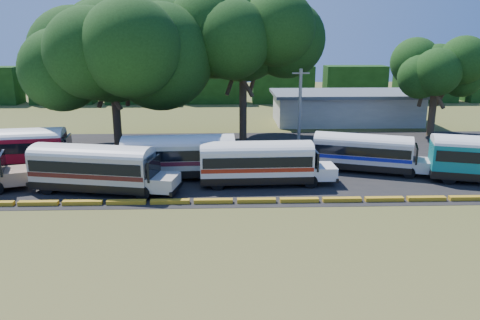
{
  "coord_description": "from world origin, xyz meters",
  "views": [
    {
      "loc": [
        2.34,
        -29.54,
        11.58
      ],
      "look_at": [
        3.52,
        6.0,
        1.72
      ],
      "focal_mm": 35.0,
      "sensor_mm": 36.0,
      "label": 1
    }
  ],
  "objects_px": {
    "bus_cream_west": "(95,166)",
    "tree_west": "(112,51)",
    "bus_red": "(12,147)",
    "bus_white_red": "(259,161)"
  },
  "relations": [
    {
      "from": "bus_white_red",
      "to": "tree_west",
      "type": "height_order",
      "value": "tree_west"
    },
    {
      "from": "bus_red",
      "to": "bus_white_red",
      "type": "relative_size",
      "value": 1.08
    },
    {
      "from": "bus_cream_west",
      "to": "tree_west",
      "type": "relative_size",
      "value": 0.76
    },
    {
      "from": "bus_red",
      "to": "tree_west",
      "type": "distance_m",
      "value": 12.6
    },
    {
      "from": "bus_red",
      "to": "bus_white_red",
      "type": "height_order",
      "value": "bus_red"
    },
    {
      "from": "bus_red",
      "to": "bus_cream_west",
      "type": "xyz_separation_m",
      "value": [
        8.47,
        -5.61,
        -0.08
      ]
    },
    {
      "from": "bus_red",
      "to": "bus_cream_west",
      "type": "relative_size",
      "value": 1.02
    },
    {
      "from": "bus_cream_west",
      "to": "bus_white_red",
      "type": "relative_size",
      "value": 1.06
    },
    {
      "from": "bus_cream_west",
      "to": "bus_white_red",
      "type": "distance_m",
      "value": 12.19
    },
    {
      "from": "bus_cream_west",
      "to": "tree_west",
      "type": "bearing_deg",
      "value": 106.29
    }
  ]
}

